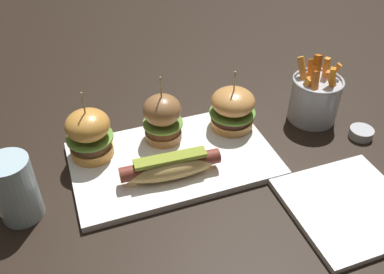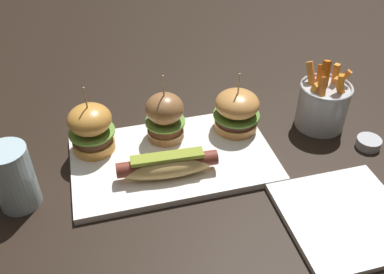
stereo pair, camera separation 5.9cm
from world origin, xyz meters
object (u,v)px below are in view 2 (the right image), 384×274
object	(u,v)px
slider_left	(91,128)
water_glass	(13,178)
fries_bucket	(323,104)
side_plate	(346,218)
slider_center	(165,116)
platter_main	(173,158)
hot_dog	(168,165)
sauce_ramekin	(369,142)
slider_right	(237,110)

from	to	relation	value
slider_left	water_glass	size ratio (longest dim) A/B	1.18
fries_bucket	side_plate	xyz separation A→B (m)	(-0.09, -0.26, -0.05)
slider_center	water_glass	xyz separation A→B (m)	(-0.29, -0.10, -0.00)
platter_main	hot_dog	xyz separation A→B (m)	(-0.02, -0.05, 0.03)
platter_main	slider_left	distance (m)	0.17
platter_main	side_plate	size ratio (longest dim) A/B	1.89
slider_left	sauce_ramekin	world-z (taller)	slider_left
fries_bucket	slider_left	bearing A→B (deg)	177.02
fries_bucket	slider_right	bearing A→B (deg)	174.62
slider_center	slider_right	world-z (taller)	slider_center
sauce_ramekin	hot_dog	bearing A→B (deg)	178.72
fries_bucket	water_glass	bearing A→B (deg)	-173.04
platter_main	slider_center	xyz separation A→B (m)	(-0.00, 0.07, 0.06)
water_glass	side_plate	bearing A→B (deg)	-18.92
side_plate	slider_right	bearing A→B (deg)	110.09
platter_main	sauce_ramekin	size ratio (longest dim) A/B	7.87
platter_main	fries_bucket	world-z (taller)	fries_bucket
hot_dog	fries_bucket	world-z (taller)	fries_bucket
slider_left	slider_center	bearing A→B (deg)	0.65
slider_center	fries_bucket	distance (m)	0.34
side_plate	water_glass	xyz separation A→B (m)	(-0.54, 0.19, 0.06)
hot_dog	water_glass	size ratio (longest dim) A/B	1.55
slider_center	fries_bucket	world-z (taller)	slider_center
sauce_ramekin	slider_center	bearing A→B (deg)	162.98
hot_dog	slider_center	bearing A→B (deg)	80.27
slider_left	side_plate	world-z (taller)	slider_left
fries_bucket	water_glass	xyz separation A→B (m)	(-0.63, -0.08, 0.01)
platter_main	fries_bucket	xyz separation A→B (m)	(0.34, 0.04, 0.05)
side_plate	water_glass	bearing A→B (deg)	161.08
platter_main	water_glass	bearing A→B (deg)	-172.30
platter_main	sauce_ramekin	bearing A→B (deg)	-8.28
water_glass	fries_bucket	bearing A→B (deg)	6.96
platter_main	slider_center	distance (m)	0.09
slider_right	sauce_ramekin	bearing A→B (deg)	-24.39
fries_bucket	hot_dog	bearing A→B (deg)	-166.44
platter_main	slider_right	bearing A→B (deg)	20.30
platter_main	fries_bucket	size ratio (longest dim) A/B	2.60
hot_dog	side_plate	size ratio (longest dim) A/B	0.91
slider_left	platter_main	bearing A→B (deg)	-23.23
hot_dog	slider_left	world-z (taller)	slider_left
sauce_ramekin	side_plate	xyz separation A→B (m)	(-0.15, -0.17, -0.00)
fries_bucket	side_plate	distance (m)	0.28
slider_left	slider_right	xyz separation A→B (m)	(0.30, -0.01, -0.01)
hot_dog	platter_main	bearing A→B (deg)	67.60
platter_main	sauce_ramekin	distance (m)	0.41
fries_bucket	side_plate	world-z (taller)	fries_bucket
sauce_ramekin	water_glass	bearing A→B (deg)	178.35
platter_main	slider_right	distance (m)	0.17
fries_bucket	sauce_ramekin	size ratio (longest dim) A/B	3.02
platter_main	hot_dog	distance (m)	0.06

